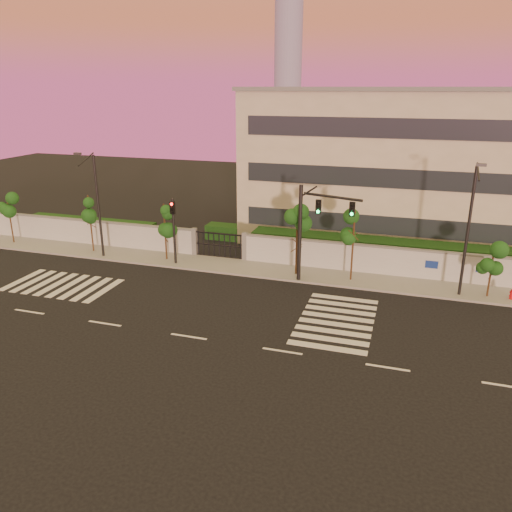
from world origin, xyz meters
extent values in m
plane|color=black|center=(0.00, 0.00, 0.00)|extent=(120.00, 120.00, 0.00)
cube|color=gray|center=(0.00, 10.50, 0.07)|extent=(60.00, 3.00, 0.15)
cube|color=#B0B3B8|center=(-17.50, 12.00, 1.00)|extent=(25.00, 0.30, 2.00)
cube|color=slate|center=(-17.50, 12.00, 2.06)|extent=(25.00, 0.36, 0.12)
cube|color=#B0B3B8|center=(14.50, 12.00, 1.00)|extent=(31.00, 0.30, 2.00)
cube|color=slate|center=(14.50, 12.00, 2.06)|extent=(31.00, 0.36, 0.12)
cube|color=slate|center=(-5.00, 12.00, 1.10)|extent=(0.35, 0.35, 2.20)
cube|color=slate|center=(-1.00, 12.00, 1.10)|extent=(0.35, 0.35, 2.20)
cube|color=#113816|center=(9.00, 14.50, 0.90)|extent=(20.00, 2.00, 1.80)
cube|color=#113816|center=(-16.00, 14.50, 0.70)|extent=(12.00, 1.80, 1.40)
cube|color=#113816|center=(-3.00, 17.00, 0.60)|extent=(6.00, 1.50, 1.20)
cube|color=#B9B29C|center=(9.00, 22.00, 6.00)|extent=(24.00, 12.00, 12.00)
cube|color=#262D38|center=(9.00, 15.98, 2.50)|extent=(22.00, 0.08, 1.40)
cube|color=#262D38|center=(9.00, 15.98, 6.00)|extent=(22.00, 0.08, 1.40)
cube|color=#262D38|center=(9.00, 15.98, 9.50)|extent=(22.00, 0.08, 1.40)
cube|color=slate|center=(9.00, 22.00, 12.10)|extent=(24.40, 12.40, 0.30)
cylinder|color=gray|center=(-65.00, 280.00, 55.00)|extent=(16.00, 16.00, 110.00)
cube|color=silver|center=(-14.00, 4.00, 0.01)|extent=(0.50, 4.00, 0.02)
cube|color=silver|center=(-13.10, 4.00, 0.01)|extent=(0.50, 4.00, 0.02)
cube|color=silver|center=(-12.20, 4.00, 0.01)|extent=(0.50, 4.00, 0.02)
cube|color=silver|center=(-11.30, 4.00, 0.01)|extent=(0.50, 4.00, 0.02)
cube|color=silver|center=(-10.40, 4.00, 0.01)|extent=(0.50, 4.00, 0.02)
cube|color=silver|center=(-9.50, 4.00, 0.01)|extent=(0.50, 4.00, 0.02)
cube|color=silver|center=(-8.60, 4.00, 0.01)|extent=(0.50, 4.00, 0.02)
cube|color=silver|center=(-7.70, 4.00, 0.01)|extent=(0.50, 4.00, 0.02)
cube|color=silver|center=(7.00, 1.00, 0.01)|extent=(4.00, 0.50, 0.02)
cube|color=silver|center=(7.00, 1.90, 0.01)|extent=(4.00, 0.50, 0.02)
cube|color=silver|center=(7.00, 2.80, 0.01)|extent=(4.00, 0.50, 0.02)
cube|color=silver|center=(7.00, 3.70, 0.01)|extent=(4.00, 0.50, 0.02)
cube|color=silver|center=(7.00, 4.60, 0.01)|extent=(4.00, 0.50, 0.02)
cube|color=silver|center=(7.00, 5.50, 0.01)|extent=(4.00, 0.50, 0.02)
cube|color=silver|center=(7.00, 6.40, 0.01)|extent=(4.00, 0.50, 0.02)
cube|color=silver|center=(7.00, 7.30, 0.01)|extent=(4.00, 0.50, 0.02)
cube|color=silver|center=(-10.00, 0.00, 0.01)|extent=(2.00, 0.15, 0.01)
cube|color=silver|center=(-5.00, 0.00, 0.01)|extent=(2.00, 0.15, 0.01)
cube|color=silver|center=(0.00, 0.00, 0.01)|extent=(2.00, 0.15, 0.01)
cube|color=silver|center=(5.00, 0.00, 0.01)|extent=(2.00, 0.15, 0.01)
cube|color=silver|center=(10.00, 0.00, 0.01)|extent=(2.00, 0.15, 0.01)
cube|color=silver|center=(15.00, 0.00, 0.01)|extent=(2.00, 0.15, 0.01)
cylinder|color=#382314|center=(-20.47, 10.39, 2.00)|extent=(0.11, 0.11, 3.99)
sphere|color=#144916|center=(-20.47, 10.39, 3.19)|extent=(1.00, 1.00, 1.00)
sphere|color=#144916|center=(-20.15, 10.57, 2.59)|extent=(0.76, 0.76, 0.76)
sphere|color=#144916|center=(-20.75, 10.25, 2.79)|extent=(0.73, 0.73, 0.73)
cylinder|color=#382314|center=(-12.89, 10.41, 2.27)|extent=(0.12, 0.12, 4.54)
sphere|color=#144916|center=(-12.89, 10.41, 3.63)|extent=(1.08, 1.08, 1.08)
sphere|color=#144916|center=(-12.55, 10.61, 2.95)|extent=(0.82, 0.82, 0.82)
sphere|color=#144916|center=(-13.18, 10.26, 3.18)|extent=(0.78, 0.78, 0.78)
cylinder|color=#382314|center=(-6.57, 10.39, 2.15)|extent=(0.12, 0.12, 4.31)
sphere|color=#144916|center=(-6.57, 10.39, 3.45)|extent=(1.11, 1.11, 1.11)
sphere|color=#144916|center=(-6.22, 10.59, 2.80)|extent=(0.85, 0.85, 0.85)
sphere|color=#144916|center=(-6.87, 10.24, 3.01)|extent=(0.81, 0.81, 0.81)
cylinder|color=#382314|center=(3.28, 10.25, 2.47)|extent=(0.12, 0.12, 4.95)
sphere|color=#144916|center=(3.28, 10.25, 3.96)|extent=(1.12, 1.12, 1.12)
sphere|color=#144916|center=(3.63, 10.46, 3.22)|extent=(0.86, 0.86, 0.86)
sphere|color=#144916|center=(2.97, 10.10, 3.46)|extent=(0.82, 0.82, 0.82)
cylinder|color=#382314|center=(6.98, 10.29, 2.40)|extent=(0.12, 0.12, 4.79)
sphere|color=#144916|center=(6.98, 10.29, 3.83)|extent=(1.13, 1.13, 1.13)
sphere|color=#144916|center=(7.34, 10.50, 3.11)|extent=(0.86, 0.86, 0.86)
sphere|color=#144916|center=(6.68, 10.14, 3.35)|extent=(0.82, 0.82, 0.82)
cylinder|color=#382314|center=(15.29, 10.00, 1.73)|extent=(0.11, 0.11, 3.46)
sphere|color=#144916|center=(15.29, 10.00, 2.77)|extent=(1.03, 1.03, 1.03)
sphere|color=#144916|center=(15.61, 10.19, 2.25)|extent=(0.78, 0.78, 0.78)
sphere|color=#144916|center=(15.01, 9.86, 2.42)|extent=(0.75, 0.75, 0.75)
cylinder|color=black|center=(3.69, 9.25, 3.23)|extent=(0.25, 0.25, 6.46)
cylinder|color=black|center=(5.66, 9.25, 5.83)|extent=(3.83, 1.34, 0.17)
cube|color=black|center=(4.83, 9.20, 5.16)|extent=(0.36, 0.19, 0.94)
sphere|color=#0CF259|center=(4.83, 9.09, 4.86)|extent=(0.21, 0.21, 0.21)
cube|color=black|center=(6.91, 9.20, 5.16)|extent=(0.36, 0.19, 0.94)
sphere|color=#0CF259|center=(6.91, 9.09, 4.86)|extent=(0.21, 0.21, 0.21)
cylinder|color=black|center=(-5.53, 9.76, 2.45)|extent=(0.17, 0.17, 4.91)
cube|color=black|center=(-5.53, 9.71, 4.25)|extent=(0.38, 0.20, 0.98)
sphere|color=red|center=(-5.53, 9.60, 4.56)|extent=(0.22, 0.22, 0.22)
cylinder|color=black|center=(-11.47, 9.62, 3.84)|extent=(0.17, 0.17, 7.68)
cylinder|color=black|center=(-11.47, 8.76, 7.49)|extent=(0.10, 1.84, 0.75)
cube|color=#3F3F44|center=(-11.47, 7.89, 7.97)|extent=(0.48, 0.24, 0.14)
cylinder|color=black|center=(13.67, 9.78, 4.01)|extent=(0.18, 0.18, 8.02)
cylinder|color=black|center=(13.67, 8.88, 7.82)|extent=(0.10, 1.92, 0.78)
cube|color=#3F3F44|center=(13.67, 7.98, 8.32)|extent=(0.50, 0.25, 0.15)
cylinder|color=red|center=(16.62, 9.95, 0.26)|extent=(0.23, 0.23, 0.52)
cylinder|color=red|center=(16.62, 9.95, 0.58)|extent=(0.29, 0.29, 0.10)
cylinder|color=red|center=(16.62, 9.95, 0.37)|extent=(0.31, 0.15, 0.10)
camera|label=1|loc=(10.24, -20.94, 12.25)|focal=35.00mm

